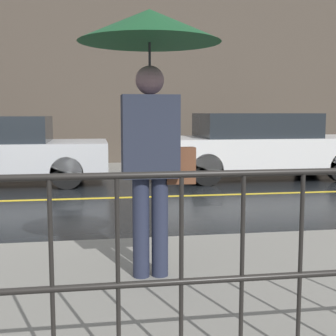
{
  "coord_description": "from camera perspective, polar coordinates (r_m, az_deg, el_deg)",
  "views": [
    {
      "loc": [
        1.05,
        -8.08,
        1.47
      ],
      "look_at": [
        2.07,
        -1.7,
        0.71
      ],
      "focal_mm": 50.0,
      "sensor_mm": 36.0,
      "label": 1
    }
  ],
  "objects": [
    {
      "name": "pedestrian",
      "position": [
        3.81,
        -2.18,
        12.54
      ],
      "size": [
        1.14,
        1.14,
        2.17
      ],
      "rotation": [
        0.0,
        0.0,
        3.14
      ],
      "color": "#23283D",
      "rests_on": "sidewalk_near"
    },
    {
      "name": "building_storefront",
      "position": [
        13.07,
        -13.96,
        12.02
      ],
      "size": [
        28.0,
        0.3,
        5.45
      ],
      "color": "#4C4238",
      "rests_on": "ground_plane"
    },
    {
      "name": "ground_plane",
      "position": [
        8.28,
        -16.27,
        -3.79
      ],
      "size": [
        80.0,
        80.0,
        0.0
      ],
      "primitive_type": "plane",
      "color": "black"
    },
    {
      "name": "sidewalk_far",
      "position": [
        12.13,
        -13.99,
        -0.17
      ],
      "size": [
        28.0,
        1.63,
        0.12
      ],
      "color": "gray",
      "rests_on": "ground_plane"
    },
    {
      "name": "lane_marking",
      "position": [
        8.28,
        -16.27,
        -3.77
      ],
      "size": [
        25.2,
        0.12,
        0.01
      ],
      "color": "gold",
      "rests_on": "ground_plane"
    },
    {
      "name": "car_white",
      "position": [
        10.72,
        11.18,
        2.75
      ],
      "size": [
        4.8,
        1.87,
        1.47
      ],
      "color": "silver",
      "rests_on": "ground_plane"
    },
    {
      "name": "car_silver",
      "position": [
        10.23,
        -19.66,
        2.11
      ],
      "size": [
        4.23,
        1.83,
        1.41
      ],
      "color": "#B2B5BA",
      "rests_on": "ground_plane"
    }
  ]
}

